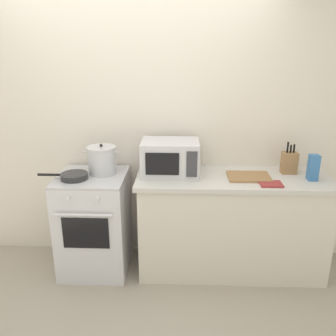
{
  "coord_description": "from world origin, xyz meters",
  "views": [
    {
      "loc": [
        0.44,
        -2.3,
        1.99
      ],
      "look_at": [
        0.33,
        0.6,
        1.0
      ],
      "focal_mm": 38.09,
      "sensor_mm": 36.0,
      "label": 1
    }
  ],
  "objects_px": {
    "cutting_board": "(249,177)",
    "pasta_box": "(313,168)",
    "oven_mitt": "(271,184)",
    "stock_pot": "(102,160)",
    "knife_block": "(289,162)",
    "stove": "(95,223)",
    "frying_pan": "(74,176)",
    "microwave": "(170,158)"
  },
  "relations": [
    {
      "from": "knife_block",
      "to": "oven_mitt",
      "type": "distance_m",
      "value": 0.38
    },
    {
      "from": "stove",
      "to": "microwave",
      "type": "xyz_separation_m",
      "value": [
        0.69,
        0.08,
        0.61
      ]
    },
    {
      "from": "microwave",
      "to": "knife_block",
      "type": "xyz_separation_m",
      "value": [
        1.06,
        0.06,
        -0.05
      ]
    },
    {
      "from": "knife_block",
      "to": "pasta_box",
      "type": "xyz_separation_m",
      "value": [
        0.15,
        -0.17,
        0.01
      ]
    },
    {
      "from": "cutting_board",
      "to": "frying_pan",
      "type": "bearing_deg",
      "value": -176.75
    },
    {
      "from": "stove",
      "to": "microwave",
      "type": "bearing_deg",
      "value": 6.53
    },
    {
      "from": "oven_mitt",
      "to": "stock_pot",
      "type": "bearing_deg",
      "value": 170.88
    },
    {
      "from": "cutting_board",
      "to": "oven_mitt",
      "type": "bearing_deg",
      "value": -46.59
    },
    {
      "from": "stock_pot",
      "to": "microwave",
      "type": "xyz_separation_m",
      "value": [
        0.6,
        0.01,
        0.03
      ]
    },
    {
      "from": "stove",
      "to": "microwave",
      "type": "height_order",
      "value": "microwave"
    },
    {
      "from": "stock_pot",
      "to": "frying_pan",
      "type": "height_order",
      "value": "stock_pot"
    },
    {
      "from": "stove",
      "to": "stock_pot",
      "type": "xyz_separation_m",
      "value": [
        0.09,
        0.07,
        0.58
      ]
    },
    {
      "from": "stock_pot",
      "to": "microwave",
      "type": "height_order",
      "value": "microwave"
    },
    {
      "from": "microwave",
      "to": "cutting_board",
      "type": "relative_size",
      "value": 1.39
    },
    {
      "from": "cutting_board",
      "to": "stock_pot",
      "type": "bearing_deg",
      "value": 176.85
    },
    {
      "from": "stove",
      "to": "frying_pan",
      "type": "bearing_deg",
      "value": -146.93
    },
    {
      "from": "stove",
      "to": "knife_block",
      "type": "xyz_separation_m",
      "value": [
        1.75,
        0.14,
        0.56
      ]
    },
    {
      "from": "frying_pan",
      "to": "microwave",
      "type": "xyz_separation_m",
      "value": [
        0.82,
        0.16,
        0.12
      ]
    },
    {
      "from": "stock_pot",
      "to": "pasta_box",
      "type": "relative_size",
      "value": 1.53
    },
    {
      "from": "frying_pan",
      "to": "knife_block",
      "type": "distance_m",
      "value": 1.89
    },
    {
      "from": "frying_pan",
      "to": "knife_block",
      "type": "relative_size",
      "value": 1.52
    },
    {
      "from": "knife_block",
      "to": "cutting_board",
      "type": "bearing_deg",
      "value": -159.47
    },
    {
      "from": "microwave",
      "to": "oven_mitt",
      "type": "bearing_deg",
      "value": -15.93
    },
    {
      "from": "stove",
      "to": "pasta_box",
      "type": "xyz_separation_m",
      "value": [
        1.9,
        -0.03,
        0.57
      ]
    },
    {
      "from": "frying_pan",
      "to": "cutting_board",
      "type": "bearing_deg",
      "value": 3.25
    },
    {
      "from": "knife_block",
      "to": "stove",
      "type": "bearing_deg",
      "value": -175.38
    },
    {
      "from": "stove",
      "to": "knife_block",
      "type": "bearing_deg",
      "value": 4.62
    },
    {
      "from": "frying_pan",
      "to": "cutting_board",
      "type": "xyz_separation_m",
      "value": [
        1.5,
        0.09,
        -0.02
      ]
    },
    {
      "from": "cutting_board",
      "to": "oven_mitt",
      "type": "distance_m",
      "value": 0.22
    },
    {
      "from": "microwave",
      "to": "stock_pot",
      "type": "bearing_deg",
      "value": -179.31
    },
    {
      "from": "knife_block",
      "to": "oven_mitt",
      "type": "relative_size",
      "value": 1.58
    },
    {
      "from": "oven_mitt",
      "to": "cutting_board",
      "type": "bearing_deg",
      "value": 133.41
    },
    {
      "from": "frying_pan",
      "to": "microwave",
      "type": "distance_m",
      "value": 0.85
    },
    {
      "from": "stove",
      "to": "oven_mitt",
      "type": "relative_size",
      "value": 5.11
    },
    {
      "from": "knife_block",
      "to": "oven_mitt",
      "type": "xyz_separation_m",
      "value": [
        -0.22,
        -0.3,
        -0.09
      ]
    },
    {
      "from": "cutting_board",
      "to": "pasta_box",
      "type": "relative_size",
      "value": 1.64
    },
    {
      "from": "microwave",
      "to": "knife_block",
      "type": "distance_m",
      "value": 1.06
    },
    {
      "from": "stove",
      "to": "microwave",
      "type": "relative_size",
      "value": 1.84
    },
    {
      "from": "stock_pot",
      "to": "pasta_box",
      "type": "distance_m",
      "value": 1.81
    },
    {
      "from": "cutting_board",
      "to": "oven_mitt",
      "type": "height_order",
      "value": "cutting_board"
    },
    {
      "from": "cutting_board",
      "to": "pasta_box",
      "type": "distance_m",
      "value": 0.53
    },
    {
      "from": "frying_pan",
      "to": "oven_mitt",
      "type": "xyz_separation_m",
      "value": [
        1.65,
        -0.07,
        -0.02
      ]
    }
  ]
}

